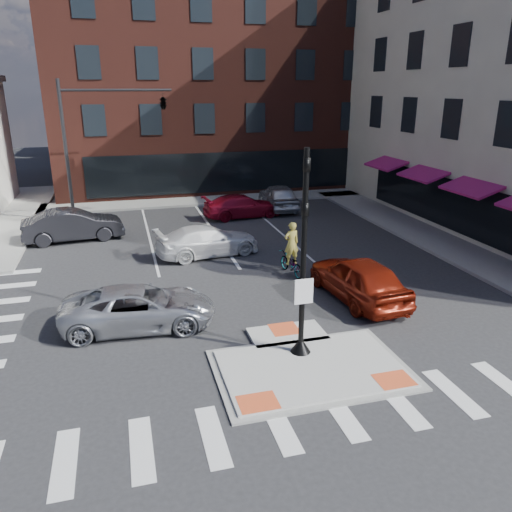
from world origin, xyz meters
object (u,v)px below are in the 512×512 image
object	(u,v)px
red_sedan	(358,278)
cyclist	(291,257)
white_pickup	(208,241)
bg_car_dark	(73,225)
bg_car_silver	(279,197)
bg_car_red	(242,206)
silver_suv	(139,307)

from	to	relation	value
red_sedan	cyclist	distance (m)	3.52
white_pickup	bg_car_dark	xyz separation A→B (m)	(-6.26, 4.20, 0.11)
bg_car_dark	bg_car_silver	world-z (taller)	bg_car_silver
white_pickup	bg_car_silver	xyz separation A→B (m)	(6.09, 8.06, 0.12)
bg_car_silver	cyclist	world-z (taller)	cyclist
cyclist	bg_car_red	bearing A→B (deg)	-101.06
red_sedan	bg_car_red	size ratio (longest dim) A/B	1.03
bg_car_dark	bg_car_red	size ratio (longest dim) A/B	1.05
silver_suv	white_pickup	size ratio (longest dim) A/B	1.02
silver_suv	red_sedan	size ratio (longest dim) A/B	1.02
cyclist	bg_car_silver	bearing A→B (deg)	-114.37
red_sedan	bg_car_dark	bearing A→B (deg)	-50.26
silver_suv	bg_car_red	world-z (taller)	silver_suv
red_sedan	bg_car_dark	distance (m)	15.25
bg_car_red	cyclist	distance (m)	10.06
bg_car_red	cyclist	size ratio (longest dim) A/B	2.08
cyclist	silver_suv	bearing A→B (deg)	18.17
bg_car_dark	bg_car_silver	distance (m)	12.94
red_sedan	bg_car_silver	distance (m)	14.74
bg_car_red	silver_suv	bearing A→B (deg)	147.11
bg_car_dark	cyclist	distance (m)	11.97
red_sedan	white_pickup	size ratio (longest dim) A/B	1.00
white_pickup	bg_car_dark	size ratio (longest dim) A/B	0.98
red_sedan	bg_car_dark	size ratio (longest dim) A/B	0.98
bg_car_silver	bg_car_red	world-z (taller)	bg_car_silver
white_pickup	silver_suv	bearing A→B (deg)	142.88
red_sedan	bg_car_dark	world-z (taller)	red_sedan
silver_suv	cyclist	distance (m)	7.26
red_sedan	cyclist	bearing A→B (deg)	-69.13
bg_car_red	red_sedan	bearing A→B (deg)	179.23
bg_car_dark	bg_car_red	xyz separation A→B (m)	(9.56, 2.41, -0.13)
bg_car_red	cyclist	xyz separation A→B (m)	(-0.34, -10.05, 0.08)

